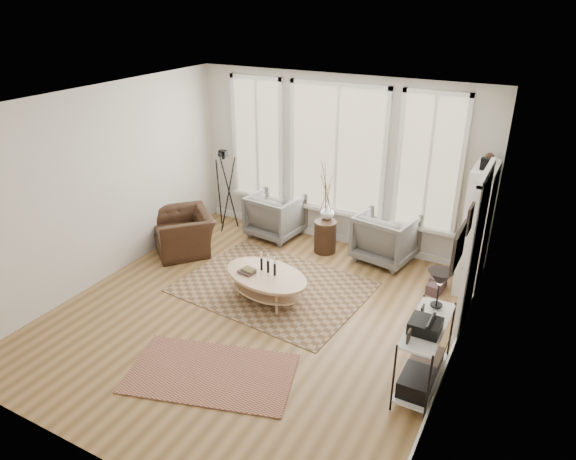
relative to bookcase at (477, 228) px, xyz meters
The scene contains 17 objects.
room 3.30m from the bookcase, 137.70° to the right, with size 5.50×5.54×2.90m.
bay_window 2.57m from the bookcase, 168.63° to the left, with size 4.14×0.12×2.24m.
door 1.10m from the bookcase, 82.91° to the right, with size 0.09×1.06×2.22m.
bookcase is the anchor object (origin of this frame).
low_shelf 2.56m from the bookcase, 91.28° to the right, with size 0.38×1.08×1.30m.
wall_art 2.66m from the bookcase, 86.75° to the right, with size 0.04×0.88×0.44m.
rug_main 3.11m from the bookcase, 150.45° to the right, with size 2.68×2.01×0.01m, color brown.
rug_runner 4.27m from the bookcase, 122.96° to the right, with size 1.92×1.07×0.01m, color maroon.
coffee_table 3.14m from the bookcase, 144.45° to the right, with size 1.46×1.08×0.61m.
armchair_left 3.49m from the bookcase, behind, with size 0.86×0.88×0.80m, color slate.
armchair_right 1.49m from the bookcase, behind, with size 0.88×0.91×0.83m, color slate.
side_table 2.39m from the bookcase, behind, with size 0.37×0.37×1.57m.
vase 2.43m from the bookcase, behind, with size 0.23×0.23×0.24m, color silver.
accent_chair 4.71m from the bookcase, 166.40° to the right, with size 1.05×0.92×0.68m, color #331F14.
tripod_camera 4.44m from the bookcase, behind, with size 0.53×0.53×1.50m.
book_stack_near 0.99m from the bookcase, 145.35° to the right, with size 0.21×0.27×0.17m, color brown.
book_stack_far 1.07m from the bookcase, 128.94° to the right, with size 0.19×0.24×0.15m, color brown.
Camera 1 is at (3.19, -5.02, 4.06)m, focal length 32.00 mm.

